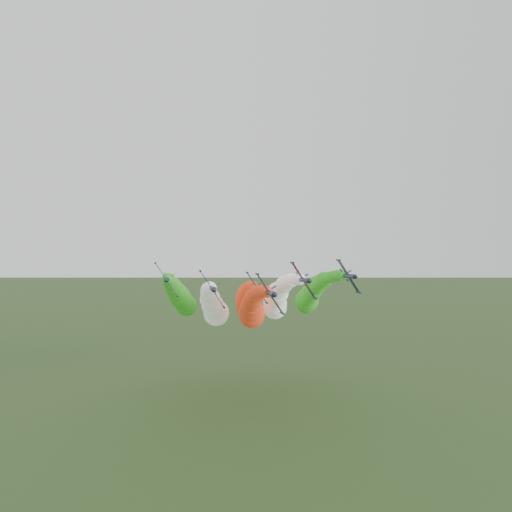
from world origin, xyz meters
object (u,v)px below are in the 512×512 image
object	(u,v)px
jet_inner_left	(213,305)
jet_outer_right	(311,294)
jet_inner_right	(277,299)
jet_trail	(246,301)
jet_lead	(252,309)
jet_outer_left	(180,297)

from	to	relation	value
jet_inner_left	jet_outer_right	size ratio (longest dim) A/B	1.01
jet_inner_right	jet_trail	xyz separation A→B (m)	(-6.76, 16.82, -1.98)
jet_inner_right	jet_trail	world-z (taller)	jet_inner_right
jet_lead	jet_inner_right	world-z (taller)	jet_inner_right
jet_inner_right	jet_outer_left	world-z (taller)	jet_inner_right
jet_inner_left	jet_inner_right	xyz separation A→B (m)	(18.32, -1.18, 1.65)
jet_outer_left	jet_outer_right	size ratio (longest dim) A/B	1.00
jet_lead	jet_trail	world-z (taller)	jet_lead
jet_inner_right	jet_lead	bearing A→B (deg)	-138.34
jet_inner_left	jet_outer_right	distance (m)	31.31
jet_outer_right	jet_trail	size ratio (longest dim) A/B	1.00
jet_outer_left	jet_inner_left	bearing A→B (deg)	-47.98
jet_outer_right	jet_trail	world-z (taller)	jet_outer_right
jet_inner_left	jet_outer_left	size ratio (longest dim) A/B	1.01
jet_inner_left	jet_outer_right	xyz separation A→B (m)	(30.57, 6.36, 2.28)
jet_lead	jet_trail	xyz separation A→B (m)	(1.64, 24.29, 0.05)
jet_outer_left	jet_lead	bearing A→B (deg)	-44.61
jet_inner_left	jet_inner_right	distance (m)	18.43
jet_outer_right	jet_trail	xyz separation A→B (m)	(-19.01, 9.28, -2.61)
jet_inner_right	jet_trail	size ratio (longest dim) A/B	1.01
jet_inner_right	jet_trail	bearing A→B (deg)	111.89
jet_lead	jet_outer_right	bearing A→B (deg)	36.02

